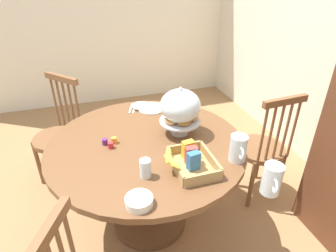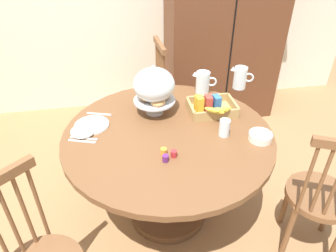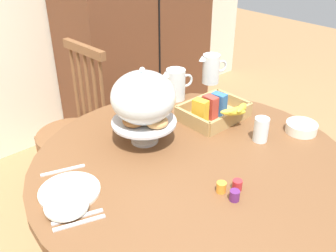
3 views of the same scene
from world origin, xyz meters
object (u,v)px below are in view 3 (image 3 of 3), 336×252
object	(u,v)px
windsor_chair_by_cabinet	(74,134)
pastry_stand_with_dome	(143,100)
cereal_basket	(215,111)
cereal_bowl	(301,128)
china_plate_large	(70,191)
wooden_armoire	(134,10)
milk_pitcher	(211,70)
drinking_glass	(262,130)
china_plate_small	(67,206)
orange_juice_pitcher	(176,86)
dining_table	(191,198)

from	to	relation	value
windsor_chair_by_cabinet	pastry_stand_with_dome	world-z (taller)	pastry_stand_with_dome
cereal_basket	cereal_bowl	size ratio (longest dim) A/B	2.26
pastry_stand_with_dome	china_plate_large	distance (m)	0.47
wooden_armoire	china_plate_large	size ratio (longest dim) A/B	8.91
milk_pitcher	drinking_glass	distance (m)	0.67
pastry_stand_with_dome	china_plate_small	size ratio (longest dim) A/B	2.29
milk_pitcher	drinking_glass	size ratio (longest dim) A/B	1.60
cereal_bowl	drinking_glass	size ratio (longest dim) A/B	1.27
orange_juice_pitcher	wooden_armoire	bearing A→B (deg)	64.13
milk_pitcher	cereal_basket	distance (m)	0.45
milk_pitcher	china_plate_large	size ratio (longest dim) A/B	0.80
orange_juice_pitcher	milk_pitcher	size ratio (longest dim) A/B	1.05
pastry_stand_with_dome	china_plate_large	xyz separation A→B (m)	(-0.42, -0.09, -0.19)
milk_pitcher	china_plate_small	distance (m)	1.24
dining_table	cereal_bowl	world-z (taller)	cereal_bowl
windsor_chair_by_cabinet	wooden_armoire	bearing A→B (deg)	28.72
orange_juice_pitcher	drinking_glass	size ratio (longest dim) A/B	1.67
windsor_chair_by_cabinet	orange_juice_pitcher	bearing A→B (deg)	-51.34
pastry_stand_with_dome	drinking_glass	size ratio (longest dim) A/B	3.13
cereal_basket	wooden_armoire	bearing A→B (deg)	68.99
wooden_armoire	china_plate_large	xyz separation A→B (m)	(-1.27, -1.26, -0.24)
pastry_stand_with_dome	cereal_bowl	xyz separation A→B (m)	(0.58, -0.42, -0.17)
drinking_glass	orange_juice_pitcher	bearing A→B (deg)	88.35
orange_juice_pitcher	cereal_basket	size ratio (longest dim) A/B	0.58
windsor_chair_by_cabinet	milk_pitcher	distance (m)	0.90
wooden_armoire	milk_pitcher	distance (m)	0.94
windsor_chair_by_cabinet	cereal_basket	world-z (taller)	windsor_chair_by_cabinet
wooden_armoire	dining_table	size ratio (longest dim) A/B	1.50
china_plate_small	dining_table	bearing A→B (deg)	-9.28
dining_table	orange_juice_pitcher	size ratio (longest dim) A/B	7.11
china_plate_small	drinking_glass	xyz separation A→B (m)	(0.85, -0.18, 0.04)
milk_pitcher	orange_juice_pitcher	bearing A→B (deg)	-175.73
wooden_armoire	orange_juice_pitcher	size ratio (longest dim) A/B	10.64
pastry_stand_with_dome	cereal_basket	world-z (taller)	pastry_stand_with_dome
pastry_stand_with_dome	cereal_basket	bearing A→B (deg)	-11.10
china_plate_large	china_plate_small	distance (m)	0.09
milk_pitcher	cereal_bowl	xyz separation A→B (m)	(-0.12, -0.66, -0.06)
pastry_stand_with_dome	drinking_glass	distance (m)	0.53
milk_pitcher	china_plate_small	size ratio (longest dim) A/B	1.17
orange_juice_pitcher	china_plate_large	bearing A→B (deg)	-158.88
windsor_chair_by_cabinet	cereal_basket	distance (m)	0.92
milk_pitcher	cereal_bowl	size ratio (longest dim) A/B	1.25
pastry_stand_with_dome	orange_juice_pitcher	bearing A→B (deg)	29.54
wooden_armoire	china_plate_small	bearing A→B (deg)	-134.86
pastry_stand_with_dome	wooden_armoire	bearing A→B (deg)	53.83
china_plate_large	china_plate_small	bearing A→B (deg)	-124.28
dining_table	windsor_chair_by_cabinet	xyz separation A→B (m)	(-0.04, 0.95, -0.10)
orange_juice_pitcher	cereal_basket	world-z (taller)	orange_juice_pitcher
orange_juice_pitcher	cereal_basket	xyz separation A→B (m)	(-0.02, -0.30, -0.03)
pastry_stand_with_dome	china_plate_small	distance (m)	0.53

